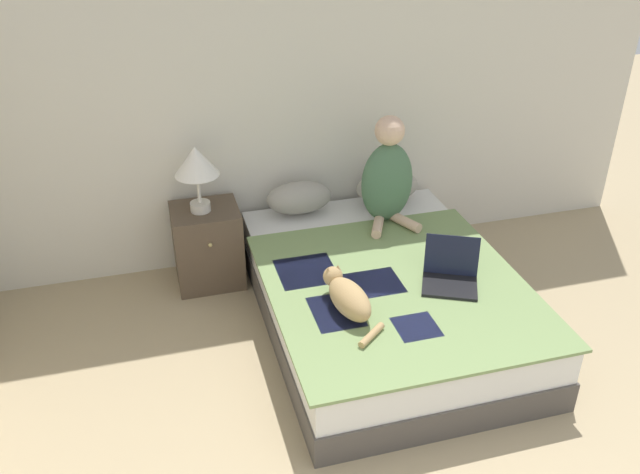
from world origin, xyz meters
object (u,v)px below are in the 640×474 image
at_px(bed, 384,298).
at_px(pillow_near, 299,198).
at_px(laptop_open, 450,275).
at_px(cat_tabby, 348,297).
at_px(pillow_far, 387,187).
at_px(person_sitting, 388,177).
at_px(nightstand, 208,246).
at_px(table_lamp, 196,164).

height_order(bed, pillow_near, pillow_near).
bearing_deg(laptop_open, cat_tabby, -146.08).
xyz_separation_m(pillow_far, person_sitting, (-0.12, -0.29, 0.22)).
height_order(cat_tabby, nightstand, cat_tabby).
xyz_separation_m(cat_tabby, laptop_open, (0.69, 0.10, -0.04)).
bearing_deg(table_lamp, laptop_open, -38.29).
bearing_deg(nightstand, laptop_open, -39.13).
distance_m(nightstand, table_lamp, 0.64).
distance_m(laptop_open, table_lamp, 1.81).
distance_m(pillow_near, pillow_far, 0.68).
relative_size(pillow_near, laptop_open, 1.12).
distance_m(bed, cat_tabby, 0.60).
relative_size(laptop_open, table_lamp, 0.91).
height_order(pillow_near, pillow_far, same).
distance_m(pillow_near, cat_tabby, 1.26).
xyz_separation_m(pillow_near, nightstand, (-0.69, -0.05, -0.26)).
bearing_deg(cat_tabby, bed, -55.80).
height_order(bed, person_sitting, person_sitting).
bearing_deg(cat_tabby, pillow_far, -39.09).
distance_m(cat_tabby, laptop_open, 0.70).
relative_size(bed, table_lamp, 4.46).
bearing_deg(person_sitting, laptop_open, -83.58).
bearing_deg(laptop_open, nightstand, 166.37).
bearing_deg(pillow_far, laptop_open, -91.03).
bearing_deg(pillow_near, person_sitting, -27.07).
bearing_deg(pillow_near, table_lamp, -174.62).
relative_size(cat_tabby, nightstand, 1.05).
height_order(pillow_far, table_lamp, table_lamp).
relative_size(bed, laptop_open, 4.91).
relative_size(bed, pillow_near, 4.40).
relative_size(person_sitting, laptop_open, 1.82).
distance_m(pillow_far, cat_tabby, 1.45).
xyz_separation_m(pillow_near, pillow_far, (0.68, 0.00, 0.00)).
relative_size(pillow_far, cat_tabby, 0.78).
distance_m(bed, nightstand, 1.34).
xyz_separation_m(cat_tabby, table_lamp, (-0.69, 1.19, 0.40)).
height_order(bed, nightstand, nightstand).
height_order(person_sitting, cat_tabby, person_sitting).
bearing_deg(pillow_far, cat_tabby, -119.46).
bearing_deg(person_sitting, nightstand, 169.46).
relative_size(pillow_far, person_sitting, 0.61).
bearing_deg(table_lamp, pillow_near, 5.38).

